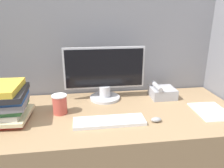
# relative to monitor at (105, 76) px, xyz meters

# --- Properties ---
(cubicle_panel_rear) EXTENTS (2.08, 0.04, 1.66)m
(cubicle_panel_rear) POSITION_rel_monitor_xyz_m (0.06, 0.18, -0.11)
(cubicle_panel_rear) COLOR slate
(cubicle_panel_rear) RESTS_ON ground_plane
(desk) EXTENTS (1.68, 0.77, 0.76)m
(desk) POSITION_rel_monitor_xyz_m (0.06, -0.24, -0.56)
(desk) COLOR #937551
(desk) RESTS_ON ground_plane
(monitor) EXTENTS (0.60, 0.23, 0.40)m
(monitor) POSITION_rel_monitor_xyz_m (0.00, 0.00, 0.00)
(monitor) COLOR #B7B7BC
(monitor) RESTS_ON desk
(keyboard) EXTENTS (0.44, 0.14, 0.02)m
(keyboard) POSITION_rel_monitor_xyz_m (-0.01, -0.38, -0.18)
(keyboard) COLOR silver
(keyboard) RESTS_ON desk
(mouse) EXTENTS (0.06, 0.04, 0.03)m
(mouse) POSITION_rel_monitor_xyz_m (0.27, -0.41, -0.17)
(mouse) COLOR gray
(mouse) RESTS_ON desk
(coffee_cup) EXTENTS (0.10, 0.10, 0.13)m
(coffee_cup) POSITION_rel_monitor_xyz_m (-0.32, -0.21, -0.12)
(coffee_cup) COLOR #BF4C3F
(coffee_cup) RESTS_ON desk
(book_stack) EXTENTS (0.26, 0.31, 0.24)m
(book_stack) POSITION_rel_monitor_xyz_m (-0.62, -0.27, -0.06)
(book_stack) COLOR maroon
(book_stack) RESTS_ON desk
(desk_telephone) EXTENTS (0.19, 0.18, 0.11)m
(desk_telephone) POSITION_rel_monitor_xyz_m (0.45, -0.03, -0.14)
(desk_telephone) COLOR #99999E
(desk_telephone) RESTS_ON desk
(paper_pile) EXTENTS (0.22, 0.29, 0.01)m
(paper_pile) POSITION_rel_monitor_xyz_m (0.68, -0.33, -0.18)
(paper_pile) COLOR white
(paper_pile) RESTS_ON desk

